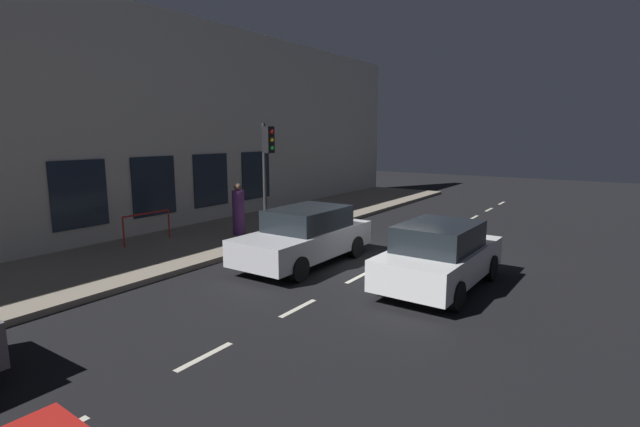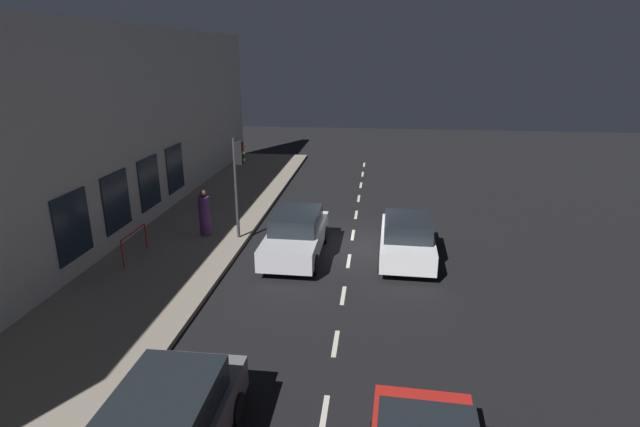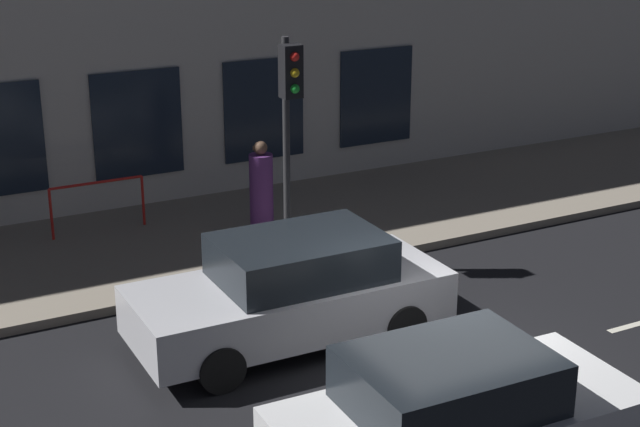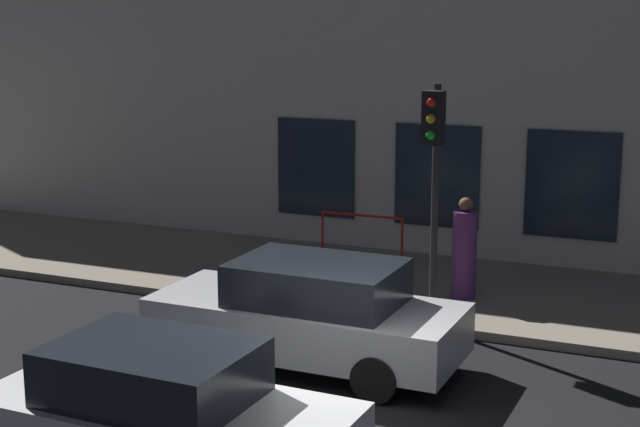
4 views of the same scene
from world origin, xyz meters
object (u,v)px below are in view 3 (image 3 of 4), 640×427
at_px(parked_car_3, 456,418).
at_px(pedestrian_0, 261,194).
at_px(traffic_light, 289,105).
at_px(parked_car_1, 292,291).

xyz_separation_m(parked_car_3, pedestrian_0, (7.69, -1.23, 0.18)).
bearing_deg(traffic_light, pedestrian_0, -5.81).
relative_size(traffic_light, parked_car_1, 0.85).
xyz_separation_m(parked_car_1, pedestrian_0, (3.79, -1.27, 0.18)).
bearing_deg(pedestrian_0, parked_car_3, -165.75).
relative_size(parked_car_3, pedestrian_0, 2.30).
height_order(parked_car_3, pedestrian_0, pedestrian_0).
xyz_separation_m(traffic_light, parked_car_1, (-2.30, 1.11, -2.11)).
distance_m(traffic_light, pedestrian_0, 2.44).
distance_m(parked_car_1, pedestrian_0, 4.00).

